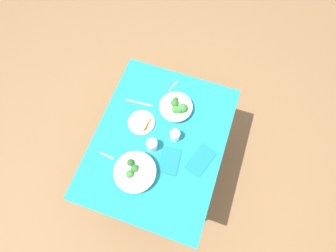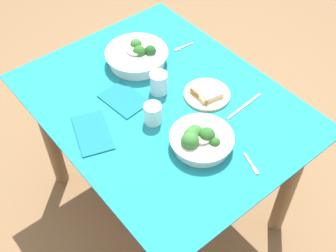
# 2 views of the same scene
# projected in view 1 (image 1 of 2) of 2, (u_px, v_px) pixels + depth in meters

# --- Properties ---
(ground_plane) EXTENTS (6.00, 6.00, 0.00)m
(ground_plane) POSITION_uv_depth(u_px,v_px,m) (161.00, 166.00, 2.55)
(ground_plane) COLOR brown
(dining_table) EXTENTS (1.15, 0.90, 0.75)m
(dining_table) POSITION_uv_depth(u_px,v_px,m) (160.00, 146.00, 1.98)
(dining_table) COLOR #197A84
(dining_table) RESTS_ON ground_plane
(broccoli_bowl_far) EXTENTS (0.28, 0.28, 0.10)m
(broccoli_bowl_far) POSITION_uv_depth(u_px,v_px,m) (135.00, 172.00, 1.73)
(broccoli_bowl_far) COLOR white
(broccoli_bowl_far) RESTS_ON dining_table
(broccoli_bowl_near) EXTENTS (0.24, 0.24, 0.10)m
(broccoli_bowl_near) POSITION_uv_depth(u_px,v_px,m) (176.00, 107.00, 1.91)
(broccoli_bowl_near) COLOR silver
(broccoli_bowl_near) RESTS_ON dining_table
(bread_side_plate) EXTENTS (0.19, 0.19, 0.04)m
(bread_side_plate) POSITION_uv_depth(u_px,v_px,m) (141.00, 122.00, 1.89)
(bread_side_plate) COLOR #D6B27A
(bread_side_plate) RESTS_ON dining_table
(water_glass_center) EXTENTS (0.07, 0.07, 0.08)m
(water_glass_center) POSITION_uv_depth(u_px,v_px,m) (175.00, 135.00, 1.82)
(water_glass_center) COLOR silver
(water_glass_center) RESTS_ON dining_table
(water_glass_side) EXTENTS (0.07, 0.07, 0.09)m
(water_glass_side) POSITION_uv_depth(u_px,v_px,m) (152.00, 145.00, 1.79)
(water_glass_side) COLOR silver
(water_glass_side) RESTS_ON dining_table
(fork_by_far_bowl) EXTENTS (0.02, 0.10, 0.00)m
(fork_by_far_bowl) POSITION_uv_depth(u_px,v_px,m) (107.00, 156.00, 1.81)
(fork_by_far_bowl) COLOR #B7B7BC
(fork_by_far_bowl) RESTS_ON dining_table
(fork_by_near_bowl) EXTENTS (0.10, 0.04, 0.00)m
(fork_by_near_bowl) POSITION_uv_depth(u_px,v_px,m) (173.00, 85.00, 2.02)
(fork_by_near_bowl) COLOR #B7B7BC
(fork_by_near_bowl) RESTS_ON dining_table
(table_knife_left) EXTENTS (0.02, 0.21, 0.00)m
(table_knife_left) POSITION_uv_depth(u_px,v_px,m) (139.00, 103.00, 1.96)
(table_knife_left) COLOR #B7B7BC
(table_knife_left) RESTS_ON dining_table
(napkin_folded_upper) EXTENTS (0.24, 0.19, 0.01)m
(napkin_folded_upper) POSITION_uv_depth(u_px,v_px,m) (201.00, 160.00, 1.80)
(napkin_folded_upper) COLOR #156870
(napkin_folded_upper) RESTS_ON dining_table
(napkin_folded_lower) EXTENTS (0.20, 0.15, 0.01)m
(napkin_folded_lower) POSITION_uv_depth(u_px,v_px,m) (170.00, 161.00, 1.80)
(napkin_folded_lower) COLOR #156870
(napkin_folded_lower) RESTS_ON dining_table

